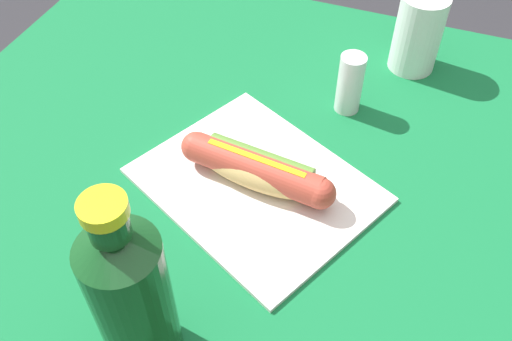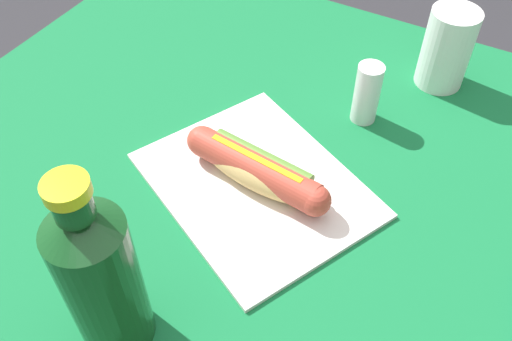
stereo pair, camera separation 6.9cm
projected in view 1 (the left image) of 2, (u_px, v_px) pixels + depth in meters
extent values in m
cylinder|color=brown|center=(156.00, 150.00, 1.31)|extent=(0.07, 0.07, 0.72)
cube|color=brown|center=(305.00, 217.00, 0.71)|extent=(1.05, 0.86, 0.03)
cube|color=#146B38|center=(306.00, 208.00, 0.69)|extent=(1.11, 0.92, 0.00)
cube|color=silver|center=(256.00, 185.00, 0.71)|extent=(0.35, 0.32, 0.01)
ellipsoid|color=#DBB26B|center=(256.00, 172.00, 0.69)|extent=(0.17, 0.06, 0.04)
cylinder|color=#B24233|center=(256.00, 169.00, 0.69)|extent=(0.17, 0.06, 0.04)
sphere|color=#B24233|center=(320.00, 193.00, 0.66)|extent=(0.04, 0.04, 0.04)
sphere|color=#B24233|center=(196.00, 147.00, 0.72)|extent=(0.04, 0.04, 0.04)
cube|color=yellow|center=(256.00, 159.00, 0.68)|extent=(0.13, 0.02, 0.00)
cylinder|color=#568433|center=(261.00, 158.00, 0.69)|extent=(0.14, 0.03, 0.02)
cylinder|color=#14471E|center=(134.00, 305.00, 0.51)|extent=(0.07, 0.07, 0.17)
cone|color=#14471E|center=(114.00, 242.00, 0.43)|extent=(0.07, 0.07, 0.02)
cylinder|color=#14471E|center=(108.00, 224.00, 0.42)|extent=(0.03, 0.03, 0.03)
cylinder|color=yellow|center=(103.00, 208.00, 0.40)|extent=(0.04, 0.04, 0.01)
cylinder|color=white|center=(418.00, 33.00, 0.84)|extent=(0.07, 0.07, 0.12)
cylinder|color=silver|center=(348.00, 83.00, 0.78)|extent=(0.04, 0.04, 0.09)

